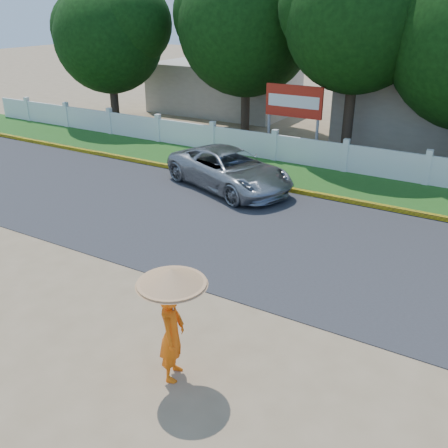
{
  "coord_description": "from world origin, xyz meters",
  "views": [
    {
      "loc": [
        5.4,
        -7.17,
        6.04
      ],
      "look_at": [
        0.0,
        2.0,
        1.3
      ],
      "focal_mm": 40.0,
      "sensor_mm": 36.0,
      "label": 1
    }
  ],
  "objects": [
    {
      "name": "ground",
      "position": [
        0.0,
        0.0,
        0.0
      ],
      "size": [
        120.0,
        120.0,
        0.0
      ],
      "primitive_type": "plane",
      "color": "#9E8460",
      "rests_on": "ground"
    },
    {
      "name": "road",
      "position": [
        0.0,
        4.5,
        0.01
      ],
      "size": [
        60.0,
        7.0,
        0.02
      ],
      "primitive_type": "cube",
      "color": "#38383A",
      "rests_on": "ground"
    },
    {
      "name": "grass_verge",
      "position": [
        0.0,
        9.75,
        0.01
      ],
      "size": [
        60.0,
        3.5,
        0.03
      ],
      "primitive_type": "cube",
      "color": "#2D601E",
      "rests_on": "ground"
    },
    {
      "name": "curb",
      "position": [
        0.0,
        8.05,
        0.08
      ],
      "size": [
        40.0,
        0.18,
        0.16
      ],
      "primitive_type": "cube",
      "color": "yellow",
      "rests_on": "ground"
    },
    {
      "name": "fence",
      "position": [
        0.0,
        11.2,
        0.55
      ],
      "size": [
        40.0,
        0.1,
        1.1
      ],
      "primitive_type": "cube",
      "color": "silver",
      "rests_on": "ground"
    },
    {
      "name": "building_far",
      "position": [
        -10.0,
        19.0,
        1.4
      ],
      "size": [
        8.0,
        5.0,
        2.8
      ],
      "primitive_type": "cube",
      "color": "#B7AD99",
      "rests_on": "ground"
    },
    {
      "name": "vehicle",
      "position": [
        -2.92,
        7.32,
        0.69
      ],
      "size": [
        5.46,
        3.88,
        1.38
      ],
      "primitive_type": "imported",
      "rotation": [
        0.0,
        0.0,
        1.22
      ],
      "color": "#95999C",
      "rests_on": "ground"
    },
    {
      "name": "monk_with_parasol",
      "position": [
        1.12,
        -1.61,
        1.41
      ],
      "size": [
        1.19,
        1.19,
        2.16
      ],
      "color": "#FF650D",
      "rests_on": "ground"
    },
    {
      "name": "billboard",
      "position": [
        -2.71,
        12.3,
        2.14
      ],
      "size": [
        2.5,
        0.13,
        2.95
      ],
      "color": "gray",
      "rests_on": "ground"
    }
  ]
}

